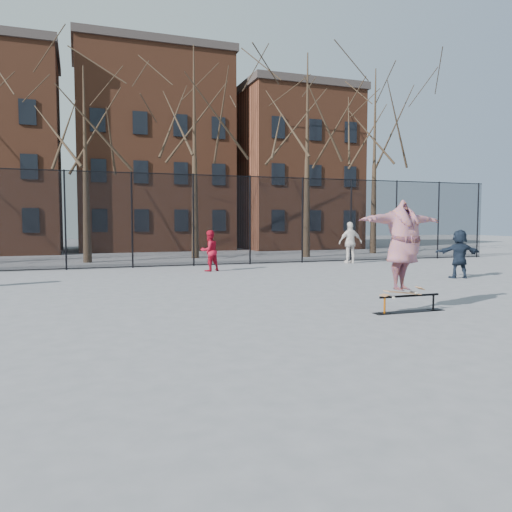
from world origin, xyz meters
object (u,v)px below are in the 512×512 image
object	(u,v)px
bystander_white	(350,243)
bystander_navy	(459,254)
skate_rail	(409,305)
skater	(403,245)
skateboard	(402,293)
bystander_red	(209,251)

from	to	relation	value
bystander_white	bystander_navy	world-z (taller)	bystander_white
skate_rail	bystander_white	world-z (taller)	bystander_white
skater	bystander_navy	size ratio (longest dim) A/B	1.41
skateboard	bystander_navy	size ratio (longest dim) A/B	0.53
bystander_red	bystander_white	distance (m)	7.25
bystander_navy	skater	bearing A→B (deg)	56.12
skater	bystander_white	xyz separation A→B (m)	(5.43, 11.41, -0.47)
skateboard	skater	distance (m)	1.01
bystander_red	bystander_navy	xyz separation A→B (m)	(7.49, -5.20, 0.04)
skater	bystander_navy	world-z (taller)	skater
bystander_red	bystander_white	bearing A→B (deg)	169.45
skate_rail	bystander_red	size ratio (longest dim) A/B	1.06
skater	bystander_red	xyz separation A→B (m)	(-1.68, 10.00, -0.64)
bystander_navy	skateboard	bearing A→B (deg)	56.12
bystander_white	bystander_red	bearing A→B (deg)	16.76
bystander_red	skater	bearing A→B (deg)	77.76
skateboard	skater	world-z (taller)	skater
skate_rail	skater	xyz separation A→B (m)	(-0.18, 0.00, 1.29)
bystander_white	skate_rail	bearing A→B (deg)	70.85
skateboard	skate_rail	bearing A→B (deg)	0.00
skateboard	bystander_red	xyz separation A→B (m)	(-1.68, 10.00, 0.37)
skate_rail	bystander_navy	world-z (taller)	bystander_navy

